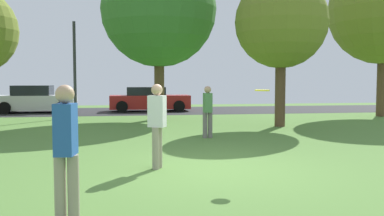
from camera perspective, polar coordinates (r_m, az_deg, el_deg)
The scene contains 12 objects.
ground_plane at distance 8.05m, azimuth 3.54°, elevation -8.60°, with size 44.00×44.00×0.00m, color #547F38.
road_strip at distance 23.80m, azimuth -5.00°, elevation -0.38°, with size 44.00×6.40×0.01m, color #28282B.
maple_tree_near at distance 16.00m, azimuth 12.32°, elevation 11.55°, with size 3.46×3.46×5.67m.
oak_tree_right at distance 18.70m, azimuth -4.64°, elevation 13.51°, with size 5.11×5.11×7.46m.
maple_tree_far at distance 22.26m, azimuth 25.19°, elevation 12.23°, with size 5.22×5.22×7.76m.
person_catcher at distance 8.06m, azimuth -4.89°, elevation -1.97°, with size 0.38×0.34×1.67m.
person_bystander at distance 5.18m, azimuth -17.17°, elevation -5.22°, with size 0.30×0.35×1.68m.
person_walking at distance 12.37m, azimuth 2.19°, elevation -0.23°, with size 0.30×0.33×1.58m.
frisbee_disc at distance 7.50m, azimuth 9.76°, elevation 2.44°, with size 0.36×0.36×0.03m.
parked_car_white at distance 23.98m, azimuth -20.90°, elevation 1.04°, with size 4.10×2.07×1.49m.
parked_car_red at distance 23.52m, azimuth -6.00°, elevation 1.13°, with size 4.50×1.93×1.38m.
street_lamp_post at distance 20.01m, azimuth -16.03°, elevation 5.14°, with size 0.14×0.14×4.50m, color #2D2D33.
Camera 1 is at (-1.74, -7.67, 1.73)m, focal length 38.26 mm.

